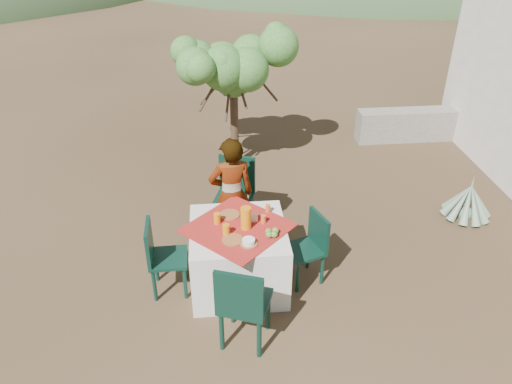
% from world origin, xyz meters
% --- Properties ---
extents(ground, '(160.00, 160.00, 0.00)m').
position_xyz_m(ground, '(0.00, 0.00, 0.00)').
color(ground, '#312216').
rests_on(ground, ground).
extents(table, '(1.30, 1.30, 0.76)m').
position_xyz_m(table, '(-0.03, -0.12, 0.38)').
color(table, white).
rests_on(table, ground).
extents(chair_far, '(0.58, 0.58, 1.00)m').
position_xyz_m(chair_far, '(0.01, 0.95, 0.55)').
color(chair_far, black).
rests_on(chair_far, ground).
extents(chair_near, '(0.58, 0.58, 0.98)m').
position_xyz_m(chair_near, '(-0.05, -1.03, 0.54)').
color(chair_near, black).
rests_on(chair_near, ground).
extents(chair_left, '(0.41, 0.41, 0.87)m').
position_xyz_m(chair_left, '(-0.86, -0.16, 0.48)').
color(chair_left, black).
rests_on(chair_left, ground).
extents(chair_right, '(0.49, 0.49, 0.83)m').
position_xyz_m(chair_right, '(0.77, -0.11, 0.46)').
color(chair_right, black).
rests_on(chair_right, ground).
extents(person, '(0.58, 0.42, 1.47)m').
position_xyz_m(person, '(-0.06, 0.58, 0.73)').
color(person, '#8C6651').
rests_on(person, ground).
extents(shrub_tree, '(1.65, 1.61, 1.93)m').
position_xyz_m(shrub_tree, '(0.17, 2.79, 1.53)').
color(shrub_tree, '#493124').
rests_on(shrub_tree, ground).
extents(agave, '(0.66, 0.66, 0.70)m').
position_xyz_m(agave, '(3.13, 0.92, 0.24)').
color(agave, gray).
rests_on(agave, ground).
extents(stone_wall, '(2.60, 0.35, 0.55)m').
position_xyz_m(stone_wall, '(3.60, 3.40, 0.28)').
color(stone_wall, gray).
rests_on(stone_wall, ground).
extents(plate_far, '(0.22, 0.22, 0.01)m').
position_xyz_m(plate_far, '(-0.10, 0.11, 0.77)').
color(plate_far, brown).
rests_on(plate_far, table).
extents(plate_near, '(0.22, 0.22, 0.01)m').
position_xyz_m(plate_near, '(-0.10, -0.35, 0.77)').
color(plate_near, brown).
rests_on(plate_near, table).
extents(glass_far, '(0.07, 0.07, 0.12)m').
position_xyz_m(glass_far, '(-0.24, -0.02, 0.82)').
color(glass_far, orange).
rests_on(glass_far, table).
extents(glass_near, '(0.08, 0.08, 0.12)m').
position_xyz_m(glass_near, '(-0.15, -0.24, 0.82)').
color(glass_near, orange).
rests_on(glass_near, table).
extents(juice_pitcher, '(0.11, 0.11, 0.25)m').
position_xyz_m(juice_pitcher, '(0.06, -0.14, 0.89)').
color(juice_pitcher, orange).
rests_on(juice_pitcher, table).
extents(bowl_plate, '(0.19, 0.19, 0.01)m').
position_xyz_m(bowl_plate, '(0.06, -0.43, 0.77)').
color(bowl_plate, brown).
rests_on(bowl_plate, table).
extents(white_bowl, '(0.13, 0.13, 0.05)m').
position_xyz_m(white_bowl, '(0.06, -0.43, 0.80)').
color(white_bowl, white).
rests_on(white_bowl, bowl_plate).
extents(jar_left, '(0.06, 0.06, 0.09)m').
position_xyz_m(jar_left, '(0.25, -0.06, 0.81)').
color(jar_left, '#DD5D27').
rests_on(jar_left, table).
extents(jar_right, '(0.06, 0.06, 0.09)m').
position_xyz_m(jar_right, '(0.33, 0.14, 0.81)').
color(jar_right, '#DD5D27').
rests_on(jar_right, table).
extents(napkin_holder, '(0.07, 0.04, 0.09)m').
position_xyz_m(napkin_holder, '(0.16, -0.03, 0.80)').
color(napkin_holder, white).
rests_on(napkin_holder, table).
extents(fruit_cluster, '(0.15, 0.14, 0.07)m').
position_xyz_m(fruit_cluster, '(0.31, -0.31, 0.80)').
color(fruit_cluster, olive).
rests_on(fruit_cluster, table).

